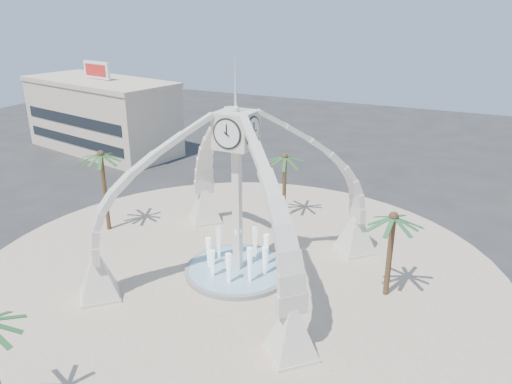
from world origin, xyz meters
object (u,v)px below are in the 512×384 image
at_px(palm_east, 394,218).
at_px(palm_north, 285,158).
at_px(palm_west, 101,156).
at_px(clock_tower, 237,193).
at_px(fountain, 238,269).

xyz_separation_m(palm_east, palm_north, (-11.57, 9.44, 0.03)).
bearing_deg(palm_north, palm_west, -144.49).
distance_m(clock_tower, fountain, 6.20).
relative_size(palm_west, palm_north, 1.17).
xyz_separation_m(palm_west, palm_north, (13.10, 9.35, -1.04)).
xyz_separation_m(clock_tower, palm_west, (-13.98, 1.83, 0.43)).
height_order(fountain, palm_east, palm_east).
xyz_separation_m(clock_tower, fountain, (0.00, 0.00, -6.20)).
relative_size(fountain, palm_east, 1.19).
bearing_deg(palm_east, palm_west, 179.79).
distance_m(clock_tower, palm_north, 11.23).
relative_size(palm_east, palm_north, 1.01).
distance_m(palm_west, palm_north, 16.13).
bearing_deg(palm_east, clock_tower, -170.73).
xyz_separation_m(palm_east, palm_west, (-24.67, 0.09, 1.07)).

